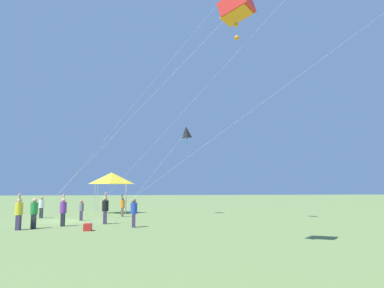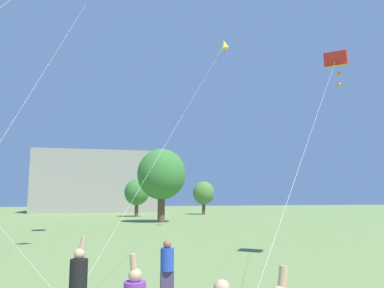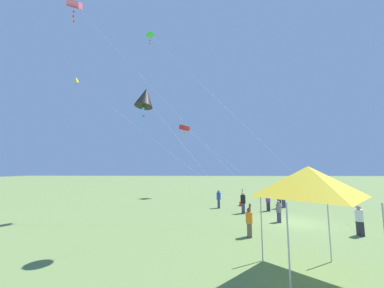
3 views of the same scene
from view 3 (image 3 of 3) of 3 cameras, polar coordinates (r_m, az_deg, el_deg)
ground_plane at (r=17.84m, az=25.18°, el=-18.30°), size 220.00×220.00×0.00m
festival_tent at (r=8.98m, az=28.72°, el=-8.73°), size 3.08×3.08×3.87m
cooler_box at (r=23.65m, az=13.15°, el=-15.25°), size 0.60×0.42×0.40m
person_white_shirt at (r=16.16m, az=38.11°, el=-15.50°), size 0.40×0.40×1.69m
person_grey_shirt at (r=17.22m, az=22.12°, el=-16.15°), size 0.35×0.35×1.50m
person_purple_shirt at (r=21.27m, az=19.63°, el=-13.92°), size 0.41×0.41×2.00m
person_black_shirt at (r=19.57m, az=13.45°, el=-14.68°), size 0.42×0.42×2.07m
person_yellow_shirt at (r=23.70m, az=23.16°, el=-12.93°), size 0.42×0.42×2.06m
person_green_shirt at (r=22.87m, az=22.20°, el=-13.32°), size 0.42×0.42×1.77m
person_orange_shirt at (r=13.16m, az=15.01°, el=-19.14°), size 0.37×0.37×1.83m
person_blue_shirt at (r=21.75m, az=7.12°, el=-14.19°), size 0.41×0.41×1.72m
kite_green_delta_0 at (r=23.79m, az=-10.90°, el=26.52°), size 6.47×14.48×17.09m
kite_pink_box_1 at (r=29.20m, az=-28.83°, el=29.74°), size 5.11×19.15×21.48m
kite_red_box_2 at (r=31.21m, az=-2.02°, el=4.29°), size 10.38×11.29×10.29m
kite_yellow_diamond_3 at (r=37.89m, az=-28.44°, el=14.82°), size 12.12×23.23×17.68m
kite_black_diamond_4 at (r=11.83m, az=-12.39°, el=12.05°), size 8.90×6.78×8.19m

